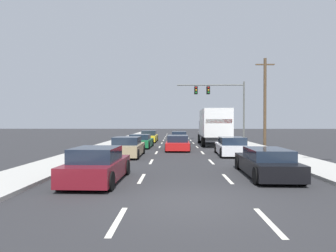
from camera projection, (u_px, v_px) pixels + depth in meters
name	position (u px, v px, depth m)	size (l,w,h in m)	color
ground_plane	(177.00, 142.00, 33.16)	(140.00, 140.00, 0.00)	#2B2B2D
sidewalk_right	(246.00, 145.00, 28.04)	(2.58, 80.00, 0.14)	#B2AFA8
sidewalk_left	(111.00, 145.00, 28.29)	(2.58, 80.00, 0.14)	#B2AFA8
lane_markings	(178.00, 145.00, 29.07)	(3.54, 57.00, 0.01)	silver
car_yellow	(149.00, 137.00, 33.38)	(1.89, 4.58, 1.31)	yellow
car_green	(141.00, 141.00, 25.83)	(2.08, 4.25, 1.19)	#196B38
car_tan	(127.00, 147.00, 19.16)	(1.97, 4.35, 1.29)	tan
car_maroon	(97.00, 166.00, 10.93)	(1.94, 4.05, 1.31)	maroon
car_gray	(179.00, 138.00, 31.82)	(1.87, 4.71, 1.24)	slate
car_red	(178.00, 143.00, 23.49)	(1.95, 4.60, 1.21)	red
box_truck	(214.00, 125.00, 28.48)	(2.82, 7.80, 3.47)	white
car_white	(231.00, 147.00, 19.83)	(2.03, 4.35, 1.26)	white
car_black	(266.00, 163.00, 12.08)	(1.92, 4.64, 1.17)	black
traffic_signal_mast	(217.00, 96.00, 36.00)	(8.34, 0.69, 7.27)	#595B56
utility_pole_mid	(265.00, 101.00, 28.16)	(1.80, 0.28, 8.41)	brown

